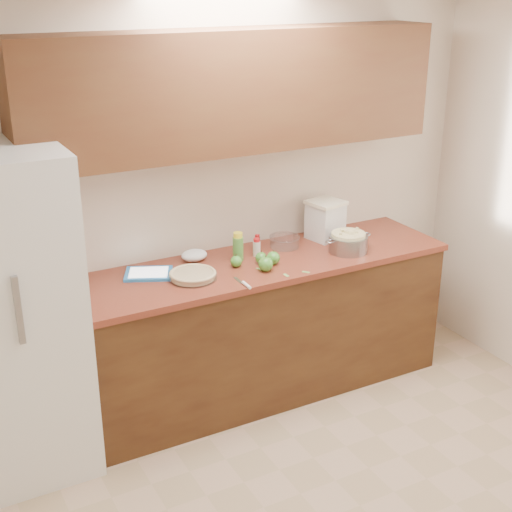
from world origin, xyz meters
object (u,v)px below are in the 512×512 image
flour_canister (325,220)px  colander (348,243)px  pie (193,275)px  tablet (149,274)px

flour_canister → colander: bearing=-90.7°
pie → colander: (1.06, -0.06, 0.04)m
colander → pie: bearing=176.6°
colander → tablet: colander is taller
colander → tablet: bearing=169.3°
tablet → colander: bearing=14.0°
pie → flour_canister: size_ratio=1.07×
flour_canister → pie: bearing=-168.7°
tablet → flour_canister: bearing=26.3°
pie → flour_canister: flour_canister is taller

